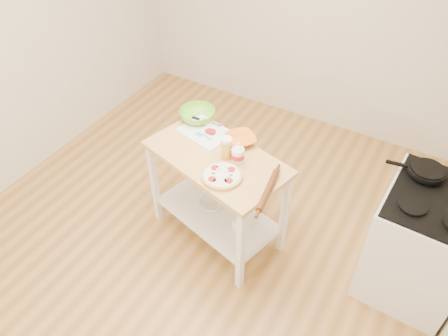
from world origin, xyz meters
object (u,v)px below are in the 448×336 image
shelf_bin (242,225)px  skillet (426,171)px  pizza (222,175)px  gas_stove (420,243)px  green_bowl (198,115)px  spatula (203,136)px  beer_pint (226,148)px  knife (203,120)px  shelf_glass_bowl (211,204)px  yogurt_tub (238,155)px  rolling_pin (268,190)px  prep_island (217,180)px  cutting_board (206,131)px  orange_bowl (240,140)px

shelf_bin → skillet: bearing=27.2°
pizza → skillet: bearing=29.6°
gas_stove → green_bowl: size_ratio=3.74×
spatula → beer_pint: size_ratio=0.89×
knife → shelf_glass_bowl: knife is taller
beer_pint → shelf_glass_bowl: (-0.15, 0.01, -0.70)m
yogurt_tub → rolling_pin: bearing=-28.3°
prep_island → cutting_board: 0.41m
pizza → orange_bowl: orange_bowl is taller
pizza → spatula: bearing=137.9°
gas_stove → spatula: bearing=-171.3°
orange_bowl → shelf_bin: 0.70m
gas_stove → beer_pint: size_ratio=6.26×
skillet → green_bowl: 1.80m
spatula → shelf_bin: (0.47, -0.20, -0.60)m
knife → green_bowl: (-0.05, 0.01, 0.03)m
skillet → pizza: (-1.26, -0.71, -0.06)m
cutting_board → shelf_bin: cutting_board is taller
spatula → yogurt_tub: bearing=0.9°
beer_pint → shelf_bin: size_ratio=1.57×
pizza → green_bowl: bearing=136.4°
beer_pint → yogurt_tub: bearing=0.6°
prep_island → yogurt_tub: bearing=9.8°
rolling_pin → beer_pint: bearing=157.4°
spatula → skillet: bearing=31.8°
shelf_bin → gas_stove: bearing=16.9°
cutting_board → orange_bowl: size_ratio=1.94×
shelf_glass_bowl → shelf_bin: shelf_bin is taller
gas_stove → yogurt_tub: same height
knife → green_bowl: 0.06m
shelf_bin → knife: bearing=147.7°
cutting_board → yogurt_tub: 0.44m
beer_pint → yogurt_tub: size_ratio=0.85×
gas_stove → shelf_glass_bowl: gas_stove is taller
knife → yogurt_tub: bearing=-31.6°
beer_pint → shelf_glass_bowl: size_ratio=0.86×
cutting_board → rolling_pin: bearing=-13.1°
pizza → spatula: pizza is taller
shelf_bin → pizza: bearing=-131.6°
pizza → knife: 0.69m
orange_bowl → shelf_bin: bearing=-57.1°
prep_island → skillet: 1.54m
gas_stove → skillet: size_ratio=2.69×
spatula → gas_stove: bearing=24.6°
pizza → shelf_bin: 0.62m
rolling_pin → shelf_bin: rolling_pin is taller
spatula → shelf_glass_bowl: (0.13, -0.11, -0.62)m
beer_pint → rolling_pin: (0.44, -0.18, -0.07)m
green_bowl → rolling_pin: 1.01m
knife → yogurt_tub: size_ratio=1.29×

